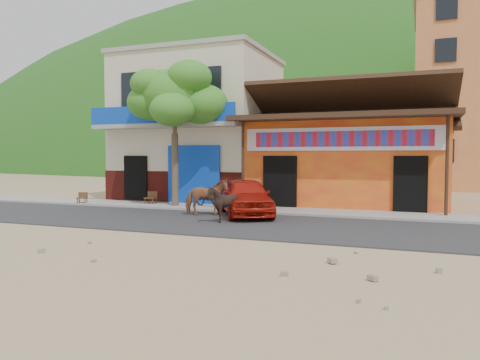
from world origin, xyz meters
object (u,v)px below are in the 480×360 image
Objects in this scene: cow_tan at (207,197)px; cow_dark at (223,204)px; scooter at (208,197)px; cafe_chair_left at (151,192)px; red_car at (246,197)px; tree at (175,134)px; cafe_chair_right at (82,193)px.

cow_tan is 1.32× the size of cow_dark.
scooter is 1.55× the size of cafe_chair_left.
cafe_chair_left is at bearing 132.18° from red_car.
red_car is (1.32, 0.51, 0.02)m from cow_tan.
cow_tan is 0.39× the size of red_car.
tree is 4.59m from red_car.
cow_tan is 1.82× the size of cafe_chair_right.
cafe_chair_right is at bearing -173.52° from tree.
cafe_chair_right is (-4.40, -0.50, -2.57)m from tree.
cow_dark is 4.07m from scooter.
tree reaches higher than red_car.
red_car is 2.72m from scooter.
tree is 5.46m from cow_dark.
red_car reaches higher than scooter.
cafe_chair_left is 1.13× the size of cafe_chair_right.
cow_dark reaches higher than scooter.
scooter is 1.75× the size of cafe_chair_right.
tree is 3.99× the size of scooter.
tree is 6.97× the size of cafe_chair_right.
scooter is (-2.22, 1.55, -0.21)m from red_car.
tree is 2.90m from cafe_chair_left.
cafe_chair_left is (-5.06, 1.70, -0.12)m from red_car.
cafe_chair_right is (-6.74, 1.39, -0.15)m from cow_tan.
red_car reaches higher than cow_dark.
tree is 3.86m from cow_tan.
cow_tan is 4.35m from cafe_chair_left.
tree reaches higher than scooter.
red_car is 4.12× the size of cafe_chair_left.
cow_dark reaches higher than cafe_chair_left.
cafe_chair_left is at bearing 37.90° from cow_tan.
red_car is at bearing -26.08° from cafe_chair_left.
cow_dark is at bearing -125.50° from scooter.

